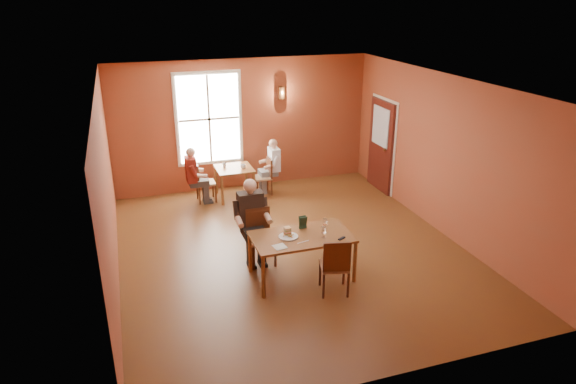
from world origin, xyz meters
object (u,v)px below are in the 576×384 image
object	(u,v)px
diner_main	(261,227)
second_table	(235,183)
main_table	(301,256)
chair_diner_main	(261,238)
chair_diner_white	(262,177)
chair_diner_maroon	(206,182)
diner_white	(263,169)
chair_empty	(334,264)
diner_maroon	(204,175)

from	to	relation	value
diner_main	second_table	distance (m)	3.17
main_table	diner_main	size ratio (longest dim) A/B	1.13
chair_diner_main	chair_diner_white	world-z (taller)	chair_diner_main
diner_main	chair_diner_maroon	size ratio (longest dim) A/B	1.58
diner_white	chair_diner_maroon	world-z (taller)	diner_white
chair_diner_main	main_table	bearing A→B (deg)	127.57
diner_main	chair_empty	distance (m)	1.47
diner_maroon	main_table	bearing A→B (deg)	14.00
main_table	second_table	distance (m)	3.77
main_table	second_table	xyz separation A→B (m)	(-0.26, 3.76, -0.02)
diner_white	chair_diner_maroon	size ratio (longest dim) A/B	1.37
diner_white	chair_diner_maroon	xyz separation A→B (m)	(-1.33, 0.00, -0.16)
diner_main	main_table	bearing A→B (deg)	128.88
second_table	diner_maroon	bearing A→B (deg)	180.00
chair_diner_main	second_table	size ratio (longest dim) A/B	1.20
chair_empty	diner_white	size ratio (longest dim) A/B	0.77
main_table	second_table	world-z (taller)	main_table
chair_empty	chair_diner_white	size ratio (longest dim) A/B	1.11
chair_diner_white	diner_maroon	bearing A→B (deg)	90.00
chair_empty	chair_diner_maroon	xyz separation A→B (m)	(-1.24, 4.33, -0.03)
chair_diner_white	main_table	bearing A→B (deg)	174.06
second_table	chair_diner_maroon	xyz separation A→B (m)	(-0.65, 0.00, 0.09)
chair_empty	diner_maroon	xyz separation A→B (m)	(-1.27, 4.33, 0.15)
diner_white	chair_empty	bearing A→B (deg)	178.80
diner_main	diner_white	bearing A→B (deg)	-106.34
chair_diner_main	chair_diner_maroon	world-z (taller)	chair_diner_main
chair_empty	chair_diner_white	bearing A→B (deg)	102.56
main_table	diner_main	xyz separation A→B (m)	(-0.50, 0.62, 0.33)
main_table	chair_diner_white	world-z (taller)	chair_diner_white
second_table	diner_maroon	xyz separation A→B (m)	(-0.68, 0.00, 0.27)
diner_maroon	chair_diner_white	bearing A→B (deg)	90.00
main_table	chair_empty	size ratio (longest dim) A/B	1.69
second_table	chair_diner_white	xyz separation A→B (m)	(0.65, 0.00, 0.07)
main_table	chair_diner_white	size ratio (longest dim) A/B	1.88
second_table	chair_diner_maroon	size ratio (longest dim) A/B	0.90
main_table	diner_white	size ratio (longest dim) A/B	1.31
chair_diner_main	second_table	bearing A→B (deg)	-94.44
second_table	diner_white	size ratio (longest dim) A/B	0.66
second_table	chair_diner_white	bearing A→B (deg)	0.00
diner_main	chair_diner_maroon	world-z (taller)	diner_main
diner_main	chair_empty	size ratio (longest dim) A/B	1.49
diner_maroon	diner_white	bearing A→B (deg)	90.00
diner_maroon	second_table	bearing A→B (deg)	90.00
diner_main	diner_white	distance (m)	3.28
chair_empty	second_table	size ratio (longest dim) A/B	1.18
main_table	chair_diner_main	world-z (taller)	chair_diner_main
chair_diner_main	diner_white	world-z (taller)	diner_white
second_table	diner_white	world-z (taller)	diner_white
chair_diner_maroon	diner_maroon	size ratio (longest dim) A/B	0.72
main_table	chair_diner_main	bearing A→B (deg)	127.57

